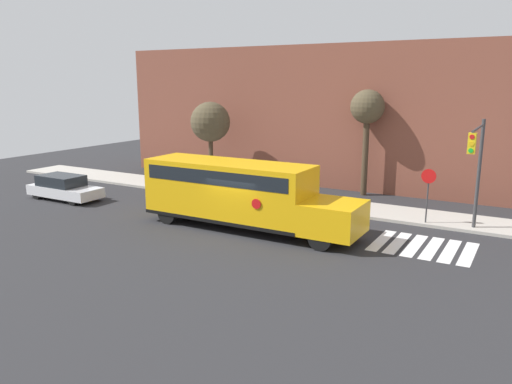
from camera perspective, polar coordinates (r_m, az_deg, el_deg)
ground_plane at (r=22.85m, az=-1.94°, el=-4.57°), size 60.00×60.00×0.00m
sidewalk_strip at (r=28.37m, az=4.98°, el=-1.07°), size 44.00×3.00×0.15m
building_backdrop at (r=33.67m, az=9.85°, el=8.55°), size 32.00×4.00×9.00m
crosswalk_stripes at (r=21.95m, az=18.56°, el=-5.95°), size 4.00×3.20×0.01m
school_bus at (r=23.02m, az=-1.98°, el=0.06°), size 10.42×2.57×3.09m
parked_car at (r=31.02m, az=-21.11°, el=0.48°), size 4.60×1.77×1.41m
stop_sign at (r=24.74m, az=19.05°, el=0.36°), size 0.68×0.10×2.74m
traffic_light at (r=23.21m, az=23.92°, el=3.33°), size 0.28×3.86×5.11m
tree_near_sidewalk at (r=30.21m, az=12.60°, el=9.10°), size 1.99×1.99×6.28m
tree_far_sidewalk at (r=33.16m, az=-5.24°, el=7.92°), size 2.61×2.61×5.44m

